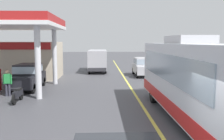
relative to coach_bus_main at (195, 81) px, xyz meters
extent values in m
plane|color=#424247|center=(-1.85, 15.57, -1.72)|extent=(120.00, 120.00, 0.00)
cube|color=#D8CC4C|center=(-1.85, 10.57, -1.72)|extent=(0.16, 50.00, 0.01)
cube|color=silver|center=(0.00, 0.01, 0.16)|extent=(2.50, 11.00, 2.90)
cube|color=red|center=(0.00, 0.01, -0.94)|extent=(2.54, 11.04, 0.56)
cube|color=#8C9EAD|center=(-1.27, 0.01, 0.61)|extent=(0.06, 9.35, 1.10)
cube|color=#B2B2B7|center=(0.00, 1.01, 1.79)|extent=(1.60, 2.80, 0.36)
cylinder|color=black|center=(-1.10, 3.31, -1.22)|extent=(0.30, 1.00, 1.00)
cylinder|color=black|center=(1.10, 3.31, -1.22)|extent=(0.30, 1.00, 1.00)
cylinder|color=silver|center=(-7.79, 4.54, 0.58)|extent=(0.36, 0.36, 4.60)
cylinder|color=silver|center=(-7.79, 9.94, 0.58)|extent=(0.36, 0.36, 4.60)
cube|color=beige|center=(-11.49, 13.44, -0.02)|extent=(7.00, 4.40, 3.40)
cube|color=#B21E1E|center=(-11.49, 11.20, 1.33)|extent=(6.30, 0.10, 0.60)
cube|color=black|center=(-9.31, 7.61, -1.00)|extent=(1.70, 4.20, 0.80)
cube|color=black|center=(-9.31, 7.81, -0.25)|extent=(1.50, 2.31, 0.70)
cube|color=#8C9EAD|center=(-9.31, 7.81, -0.25)|extent=(1.53, 2.35, 0.49)
cylinder|color=black|center=(-10.06, 6.11, -1.40)|extent=(0.20, 0.64, 0.64)
cylinder|color=black|center=(-8.56, 6.11, -1.40)|extent=(0.20, 0.64, 0.64)
cylinder|color=black|center=(-10.06, 9.11, -1.40)|extent=(0.20, 0.64, 0.64)
cylinder|color=black|center=(-8.56, 9.11, -1.40)|extent=(0.20, 0.64, 0.64)
cube|color=#A5A5AD|center=(-4.47, 18.52, -0.33)|extent=(2.00, 6.00, 2.10)
cube|color=#8C9EAD|center=(-4.47, 18.52, 0.07)|extent=(2.04, 5.10, 0.80)
cube|color=#2D2D33|center=(-4.47, 15.47, -1.18)|extent=(1.90, 0.16, 0.36)
cylinder|color=black|center=(-5.35, 16.52, -1.34)|extent=(0.22, 0.76, 0.76)
cylinder|color=black|center=(-3.59, 16.52, -1.34)|extent=(0.22, 0.76, 0.76)
cylinder|color=black|center=(-5.35, 20.52, -1.34)|extent=(0.22, 0.76, 0.76)
cylinder|color=black|center=(-3.59, 20.52, -1.34)|extent=(0.22, 0.76, 0.76)
cylinder|color=black|center=(-8.76, 3.07, -1.42)|extent=(0.10, 0.60, 0.60)
cylinder|color=black|center=(-8.76, 4.27, -1.42)|extent=(0.10, 0.60, 0.60)
cube|color=black|center=(-8.76, 3.67, -1.22)|extent=(0.20, 1.30, 0.36)
cube|color=black|center=(-8.76, 3.82, -1.00)|extent=(0.24, 0.60, 0.12)
cylinder|color=#2D2D33|center=(-8.76, 3.12, -0.82)|extent=(0.55, 0.04, 0.04)
cylinder|color=#33333F|center=(-10.50, 10.05, -1.31)|extent=(0.14, 0.14, 0.82)
cylinder|color=#33333F|center=(-10.32, 10.05, -1.31)|extent=(0.14, 0.14, 0.82)
cube|color=#3359B2|center=(-10.41, 10.05, -0.60)|extent=(0.36, 0.22, 0.60)
sphere|color=tan|center=(-10.41, 10.05, -0.17)|extent=(0.22, 0.22, 0.22)
cylinder|color=#3359B2|center=(-10.64, 10.05, -0.65)|extent=(0.09, 0.09, 0.58)
cylinder|color=#3359B2|center=(-10.18, 10.05, -0.65)|extent=(0.09, 0.09, 0.58)
cylinder|color=#33333F|center=(-9.99, 5.31, -1.31)|extent=(0.14, 0.14, 0.82)
cylinder|color=#33333F|center=(-9.81, 5.31, -1.31)|extent=(0.14, 0.14, 0.82)
cube|color=#268C3F|center=(-9.90, 5.31, -0.60)|extent=(0.36, 0.22, 0.60)
sphere|color=tan|center=(-9.90, 5.31, -0.17)|extent=(0.22, 0.22, 0.22)
cylinder|color=#268C3F|center=(-10.13, 5.31, -0.65)|extent=(0.09, 0.09, 0.58)
cylinder|color=#268C3F|center=(-9.67, 5.31, -0.65)|extent=(0.09, 0.09, 0.58)
cube|color=#B2B2B7|center=(0.11, 14.46, -1.00)|extent=(1.70, 4.20, 0.80)
cube|color=#B2B2B7|center=(0.11, 14.66, -0.25)|extent=(1.50, 2.31, 0.70)
cube|color=#8C9EAD|center=(0.11, 14.66, -0.25)|extent=(1.53, 2.35, 0.49)
cylinder|color=black|center=(-0.64, 12.96, -1.40)|extent=(0.20, 0.64, 0.64)
cylinder|color=black|center=(0.86, 12.96, -1.40)|extent=(0.20, 0.64, 0.64)
cylinder|color=black|center=(-0.64, 15.96, -1.40)|extent=(0.20, 0.64, 0.64)
cylinder|color=black|center=(0.86, 15.96, -1.40)|extent=(0.20, 0.64, 0.64)
camera|label=1|loc=(-4.02, -10.64, 1.69)|focal=40.78mm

